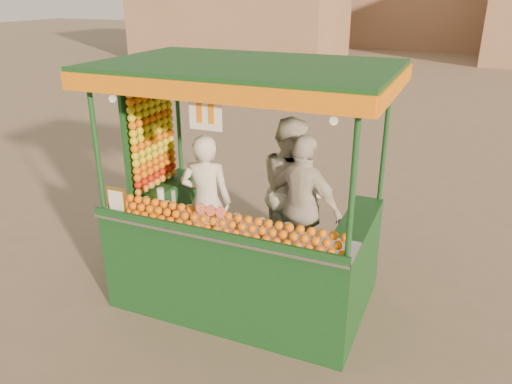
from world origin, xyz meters
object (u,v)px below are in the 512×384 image
at_px(juice_cart, 236,232).
at_px(vendor_left, 206,202).
at_px(vendor_right, 303,208).
at_px(vendor_middle, 291,190).

xyz_separation_m(juice_cart, vendor_left, (-0.44, 0.14, 0.24)).
bearing_deg(juice_cart, vendor_left, 162.03).
bearing_deg(vendor_right, juice_cart, 46.33).
height_order(vendor_left, vendor_right, vendor_right).
relative_size(vendor_left, vendor_right, 0.97).
bearing_deg(juice_cart, vendor_right, 29.03).
height_order(juice_cart, vendor_right, juice_cart).
bearing_deg(vendor_middle, vendor_right, -177.39).
xyz_separation_m(juice_cart, vendor_middle, (0.39, 0.70, 0.31)).
relative_size(juice_cart, vendor_left, 1.86).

